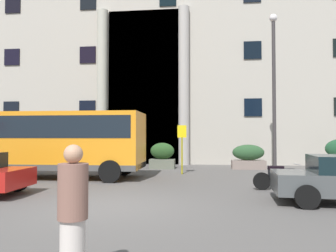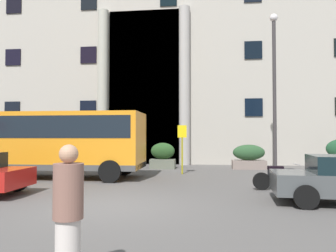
{
  "view_description": "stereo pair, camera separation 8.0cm",
  "coord_description": "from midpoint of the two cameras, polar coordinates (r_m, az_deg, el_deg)",
  "views": [
    {
      "loc": [
        2.42,
        -8.4,
        1.85
      ],
      "look_at": [
        0.82,
        5.83,
        2.3
      ],
      "focal_mm": 34.88,
      "sensor_mm": 36.0,
      "label": 1
    },
    {
      "loc": [
        2.5,
        -8.39,
        1.85
      ],
      "look_at": [
        0.82,
        5.83,
        2.3
      ],
      "focal_mm": 34.88,
      "sensor_mm": 36.0,
      "label": 2
    }
  ],
  "objects": [
    {
      "name": "orange_minibus",
      "position": [
        15.23,
        -17.75,
        -2.22
      ],
      "size": [
        6.97,
        2.87,
        2.89
      ],
      "rotation": [
        0.0,
        0.0,
        0.02
      ],
      "color": "orange",
      "rests_on": "ground_plane"
    },
    {
      "name": "office_building_facade",
      "position": [
        26.81,
        0.98,
        12.39
      ],
      "size": [
        41.35,
        9.61,
        16.85
      ],
      "color": "#AFA79B",
      "rests_on": "ground_plane"
    },
    {
      "name": "pedestrian_child_trailing",
      "position": [
        4.23,
        -16.84,
        -14.93
      ],
      "size": [
        0.36,
        0.36,
        1.75
      ],
      "rotation": [
        0.0,
        0.0,
        3.42
      ],
      "color": "silver",
      "rests_on": "ground_plane"
    },
    {
      "name": "lamppost_plaza_centre",
      "position": [
        17.5,
        17.9,
        7.57
      ],
      "size": [
        0.4,
        0.4,
        8.08
      ],
      "color": "#363233",
      "rests_on": "ground_plane"
    },
    {
      "name": "ground_plane",
      "position": [
        8.96,
        -9.96,
        -14.1
      ],
      "size": [
        80.0,
        64.0,
        0.12
      ],
      "primitive_type": "cube",
      "color": "#555150"
    },
    {
      "name": "bus_stop_sign",
      "position": [
        15.97,
        2.31,
        -3.11
      ],
      "size": [
        0.44,
        0.08,
        2.39
      ],
      "color": "#9F9317",
      "rests_on": "ground_plane"
    },
    {
      "name": "hedge_planter_far_west",
      "position": [
        18.76,
        -1.13,
        -5.28
      ],
      "size": [
        1.43,
        0.81,
        1.47
      ],
      "color": "#636859",
      "rests_on": "ground_plane"
    },
    {
      "name": "hedge_planter_far_east",
      "position": [
        19.04,
        13.74,
        -5.32
      ],
      "size": [
        1.85,
        0.88,
        1.38
      ],
      "color": "gray",
      "rests_on": "ground_plane"
    },
    {
      "name": "motorcycle_near_kerb",
      "position": [
        12.01,
        18.79,
        -8.39
      ],
      "size": [
        1.93,
        0.55,
        0.89
      ],
      "rotation": [
        0.0,
        0.0,
        0.11
      ],
      "color": "black",
      "rests_on": "ground_plane"
    }
  ]
}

